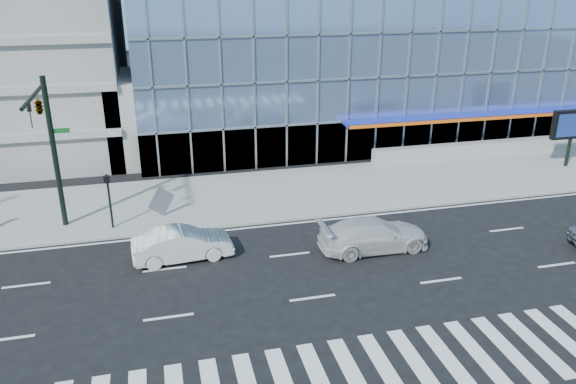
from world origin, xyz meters
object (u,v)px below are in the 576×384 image
at_px(ped_signal_post, 109,193).
at_px(white_sedan, 183,244).
at_px(tilted_panel, 161,201).
at_px(traffic_signal, 44,122).
at_px(white_suv, 374,235).
at_px(marquee_sign, 573,125).

xyz_separation_m(ped_signal_post, white_sedan, (3.43, -4.11, -1.36)).
bearing_deg(tilted_panel, traffic_signal, 159.46).
distance_m(white_suv, white_sedan, 9.33).
bearing_deg(ped_signal_post, marquee_sign, 5.71).
xyz_separation_m(marquee_sign, white_suv, (-17.82, -8.40, -2.26)).
xyz_separation_m(ped_signal_post, marquee_sign, (30.50, 3.05, 0.93)).
distance_m(ped_signal_post, white_suv, 13.83).
height_order(white_suv, tilted_panel, tilted_panel).
relative_size(traffic_signal, marquee_sign, 2.00).
xyz_separation_m(white_suv, tilted_panel, (-10.06, 6.27, 0.26)).
bearing_deg(traffic_signal, tilted_panel, 14.19).
xyz_separation_m(ped_signal_post, tilted_panel, (2.63, 0.92, -1.08)).
height_order(white_sedan, tilted_panel, tilted_panel).
relative_size(traffic_signal, white_sedan, 1.69).
bearing_deg(traffic_signal, ped_signal_post, 8.52).
distance_m(white_sedan, tilted_panel, 5.10).
xyz_separation_m(marquee_sign, white_sedan, (-27.07, -7.16, -2.29)).
bearing_deg(ped_signal_post, tilted_panel, 19.34).
bearing_deg(ped_signal_post, white_suv, -22.87).
height_order(traffic_signal, white_suv, traffic_signal).
height_order(white_suv, white_sedan, white_suv).
bearing_deg(traffic_signal, marquee_sign, 5.92).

